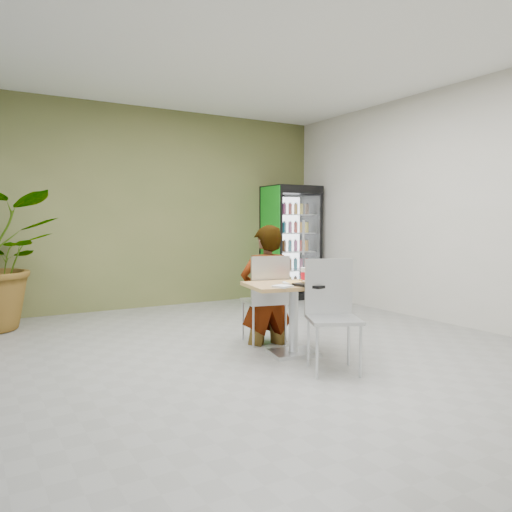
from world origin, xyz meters
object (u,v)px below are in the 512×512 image
object	(u,v)px
cafeteria_tray	(321,284)
chair_far	(267,293)
dining_table	(294,304)
seated_woman	(266,298)
soda_cup	(305,275)
chair_near	(331,305)
beverage_fridge	(291,242)

from	to	relation	value
cafeteria_tray	chair_far	bearing A→B (deg)	100.04
dining_table	seated_woman	world-z (taller)	seated_woman
chair_far	soda_cup	world-z (taller)	chair_far
dining_table	seated_woman	bearing A→B (deg)	88.89
chair_near	beverage_fridge	xyz separation A→B (m)	(2.16, 3.80, 0.40)
dining_table	cafeteria_tray	xyz separation A→B (m)	(0.13, -0.28, 0.23)
soda_cup	beverage_fridge	size ratio (longest dim) A/B	0.08
chair_far	beverage_fridge	xyz separation A→B (m)	(2.19, 2.71, 0.42)
dining_table	soda_cup	world-z (taller)	soda_cup
seated_woman	cafeteria_tray	world-z (taller)	seated_woman
chair_near	seated_woman	distance (m)	1.14
dining_table	chair_near	size ratio (longest dim) A/B	1.03
dining_table	beverage_fridge	world-z (taller)	beverage_fridge
cafeteria_tray	beverage_fridge	xyz separation A→B (m)	(2.05, 3.50, 0.24)
seated_woman	soda_cup	xyz separation A→B (m)	(0.14, -0.55, 0.30)
dining_table	soda_cup	distance (m)	0.33
chair_near	soda_cup	distance (m)	0.64
chair_far	seated_woman	bearing A→B (deg)	-100.12
seated_woman	cafeteria_tray	bearing A→B (deg)	109.70
dining_table	cafeteria_tray	bearing A→B (deg)	-65.43
chair_far	seated_woman	xyz separation A→B (m)	(0.02, 0.05, -0.07)
seated_woman	chair_far	bearing A→B (deg)	79.88
chair_far	chair_near	bearing A→B (deg)	103.52
chair_near	cafeteria_tray	size ratio (longest dim) A/B	2.17
chair_near	seated_woman	size ratio (longest dim) A/B	0.63
beverage_fridge	seated_woman	bearing A→B (deg)	-126.42
beverage_fridge	chair_far	bearing A→B (deg)	-126.14
chair_near	beverage_fridge	world-z (taller)	beverage_fridge
cafeteria_tray	dining_table	bearing A→B (deg)	114.57
soda_cup	beverage_fridge	world-z (taller)	beverage_fridge
dining_table	chair_far	size ratio (longest dim) A/B	1.06
soda_cup	beverage_fridge	distance (m)	3.80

